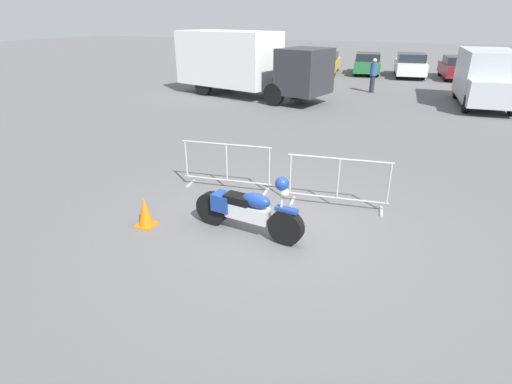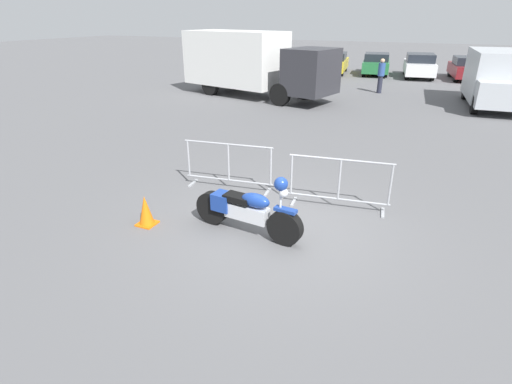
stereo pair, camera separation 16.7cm
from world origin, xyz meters
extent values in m
plane|color=#5B5B5E|center=(0.00, 0.00, 0.00)|extent=(120.00, 120.00, 0.00)
cylinder|color=black|center=(0.29, -0.48, 0.32)|extent=(0.65, 0.24, 0.63)
cylinder|color=black|center=(-1.23, -0.31, 0.32)|extent=(0.65, 0.24, 0.63)
cube|color=silver|center=(-0.47, -0.39, 0.41)|extent=(0.85, 0.32, 0.28)
ellipsoid|color=navy|center=(-0.29, -0.41, 0.69)|extent=(0.58, 0.31, 0.26)
cube|color=black|center=(-0.65, -0.37, 0.65)|extent=(0.54, 0.33, 0.12)
cube|color=navy|center=(-0.98, -0.34, 0.51)|extent=(0.39, 0.35, 0.32)
cube|color=navy|center=(0.29, -0.48, 0.65)|extent=(0.41, 0.18, 0.06)
cylinder|color=silver|center=(0.19, -0.46, 0.78)|extent=(0.04, 0.04, 0.44)
sphere|color=silver|center=(0.24, -0.47, 0.96)|extent=(0.16, 0.16, 0.16)
sphere|color=navy|center=(0.19, -0.46, 1.10)|extent=(0.24, 0.24, 0.24)
cylinder|color=#9EA0A5|center=(-1.73, 1.30, 1.05)|extent=(2.05, 0.30, 0.04)
cylinder|color=#9EA0A5|center=(-1.73, 1.30, 0.20)|extent=(2.05, 0.30, 0.04)
cylinder|color=#9EA0A5|center=(-2.70, 1.18, 0.62)|extent=(0.05, 0.05, 0.85)
cylinder|color=#9EA0A5|center=(-1.73, 1.30, 0.62)|extent=(0.05, 0.05, 0.85)
cylinder|color=#9EA0A5|center=(-0.75, 1.43, 0.62)|extent=(0.05, 0.05, 0.85)
cube|color=#9EA0A5|center=(-2.63, 1.18, 0.01)|extent=(0.12, 0.44, 0.03)
cube|color=#9EA0A5|center=(-0.82, 1.42, 0.01)|extent=(0.12, 0.44, 0.03)
cylinder|color=#9EA0A5|center=(0.79, 1.30, 1.05)|extent=(2.05, 0.30, 0.04)
cylinder|color=#9EA0A5|center=(0.79, 1.30, 0.20)|extent=(2.05, 0.30, 0.04)
cylinder|color=#9EA0A5|center=(-0.19, 1.18, 0.62)|extent=(0.05, 0.05, 0.85)
cylinder|color=#9EA0A5|center=(0.79, 1.30, 0.62)|extent=(0.05, 0.05, 0.85)
cylinder|color=#9EA0A5|center=(1.76, 1.43, 0.62)|extent=(0.05, 0.05, 0.85)
cube|color=#9EA0A5|center=(-0.12, 1.18, 0.01)|extent=(0.12, 0.44, 0.03)
cube|color=#9EA0A5|center=(1.69, 1.42, 0.01)|extent=(0.12, 0.44, 0.03)
cube|color=white|center=(-7.00, 12.14, 1.73)|extent=(5.41, 3.45, 2.50)
cube|color=#2D2D33|center=(-2.83, 11.09, 1.43)|extent=(2.28, 2.56, 1.90)
cylinder|color=black|center=(-3.50, 12.26, 0.48)|extent=(1.00, 0.51, 0.96)
cylinder|color=black|center=(-3.97, 10.38, 0.48)|extent=(1.00, 0.51, 0.96)
cylinder|color=black|center=(-7.59, 13.28, 0.48)|extent=(1.00, 0.51, 0.96)
cylinder|color=black|center=(-8.06, 11.41, 0.48)|extent=(1.00, 0.51, 0.96)
cube|color=#B2B7BC|center=(4.45, 14.23, 1.31)|extent=(2.29, 4.23, 2.00)
cube|color=#B2B7BC|center=(4.63, 11.73, 0.84)|extent=(1.96, 1.03, 1.00)
cylinder|color=black|center=(3.76, 12.07, 0.36)|extent=(0.29, 0.74, 0.72)
cylinder|color=black|center=(5.20, 15.48, 0.36)|extent=(0.29, 0.74, 0.72)
cylinder|color=black|center=(3.52, 15.36, 0.36)|extent=(0.29, 0.74, 0.72)
cube|color=black|center=(-9.93, 21.94, 0.60)|extent=(2.24, 4.40, 0.69)
cube|color=#1E232B|center=(-9.91, 21.79, 1.19)|extent=(1.84, 2.34, 0.49)
cylinder|color=black|center=(-10.81, 23.18, 0.31)|extent=(0.29, 0.65, 0.63)
cylinder|color=black|center=(-9.39, 23.37, 0.31)|extent=(0.29, 0.65, 0.63)
cylinder|color=black|center=(-10.47, 20.51, 0.31)|extent=(0.29, 0.65, 0.63)
cylinder|color=black|center=(-9.04, 20.70, 0.31)|extent=(0.29, 0.65, 0.63)
cube|color=#284799|center=(-7.20, 22.30, 0.57)|extent=(2.13, 4.17, 0.65)
cube|color=#1E232B|center=(-7.19, 22.16, 1.12)|extent=(1.75, 2.22, 0.46)
cylinder|color=black|center=(-8.05, 23.48, 0.30)|extent=(0.28, 0.62, 0.59)
cylinder|color=black|center=(-6.69, 23.65, 0.30)|extent=(0.28, 0.62, 0.59)
cylinder|color=black|center=(-7.72, 20.94, 0.30)|extent=(0.28, 0.62, 0.59)
cylinder|color=black|center=(-6.36, 21.12, 0.30)|extent=(0.28, 0.62, 0.59)
cube|color=yellow|center=(-4.48, 21.99, 0.58)|extent=(2.17, 4.25, 0.66)
cube|color=#1E232B|center=(-4.46, 21.85, 1.15)|extent=(1.78, 2.26, 0.47)
cylinder|color=black|center=(-5.34, 23.19, 0.30)|extent=(0.28, 0.63, 0.61)
cylinder|color=black|center=(-3.96, 23.37, 0.30)|extent=(0.28, 0.63, 0.61)
cylinder|color=black|center=(-5.01, 20.61, 0.30)|extent=(0.28, 0.63, 0.61)
cylinder|color=black|center=(-3.62, 20.79, 0.30)|extent=(0.28, 0.63, 0.61)
cube|color=#236B38|center=(-1.76, 22.59, 0.57)|extent=(2.15, 4.22, 0.66)
cube|color=#1E232B|center=(-1.74, 22.45, 1.14)|extent=(1.77, 2.25, 0.47)
cylinder|color=black|center=(-2.61, 23.79, 0.30)|extent=(0.28, 0.62, 0.60)
cylinder|color=black|center=(-1.24, 23.96, 0.30)|extent=(0.28, 0.62, 0.60)
cylinder|color=black|center=(-2.28, 21.22, 0.30)|extent=(0.28, 0.62, 0.60)
cylinder|color=black|center=(-0.91, 21.40, 0.30)|extent=(0.28, 0.62, 0.60)
cube|color=white|center=(0.96, 22.35, 0.61)|extent=(2.28, 4.48, 0.70)
cube|color=#1E232B|center=(0.98, 22.20, 1.21)|extent=(1.88, 2.38, 0.50)
cylinder|color=black|center=(0.06, 23.62, 0.32)|extent=(0.30, 0.66, 0.64)
cylinder|color=black|center=(1.51, 23.81, 0.32)|extent=(0.30, 0.66, 0.64)
cylinder|color=black|center=(0.41, 20.89, 0.32)|extent=(0.30, 0.66, 0.64)
cylinder|color=black|center=(1.86, 21.08, 0.32)|extent=(0.30, 0.66, 0.64)
cube|color=maroon|center=(3.68, 22.42, 0.57)|extent=(2.13, 4.18, 0.65)
cube|color=#1E232B|center=(3.70, 22.28, 1.13)|extent=(1.75, 2.23, 0.47)
cylinder|color=black|center=(2.84, 23.60, 0.30)|extent=(0.28, 0.62, 0.60)
cylinder|color=black|center=(4.20, 23.78, 0.30)|extent=(0.28, 0.62, 0.60)
cylinder|color=black|center=(3.17, 21.06, 0.30)|extent=(0.28, 0.62, 0.60)
cylinder|color=black|center=(4.53, 21.23, 0.30)|extent=(0.28, 0.62, 0.60)
cylinder|color=#262838|center=(-0.45, 15.41, 0.42)|extent=(0.29, 0.29, 0.85)
cylinder|color=#2D4C8C|center=(-0.45, 15.41, 1.16)|extent=(0.42, 0.42, 0.62)
sphere|color=tan|center=(-0.45, 15.41, 1.58)|extent=(0.22, 0.22, 0.22)
cube|color=orange|center=(-2.34, -0.89, 0.01)|extent=(0.34, 0.34, 0.03)
cone|color=orange|center=(-2.34, -0.89, 0.31)|extent=(0.28, 0.28, 0.56)
camera|label=1|loc=(2.14, -6.22, 3.64)|focal=28.00mm
camera|label=2|loc=(2.29, -6.15, 3.64)|focal=28.00mm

